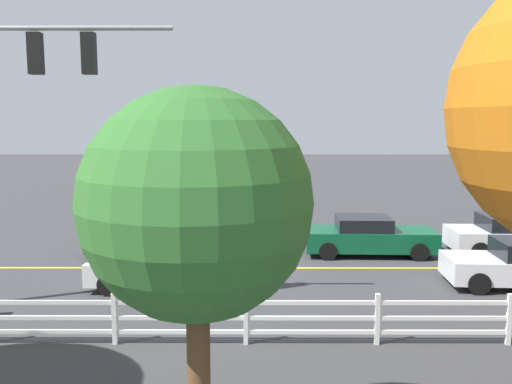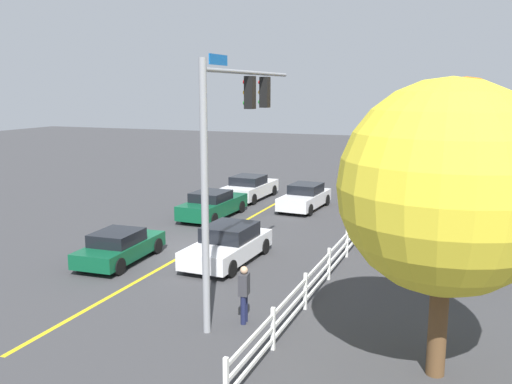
% 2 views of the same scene
% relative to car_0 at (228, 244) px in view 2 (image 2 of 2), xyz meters
% --- Properties ---
extents(ground_plane, '(120.00, 120.00, 0.00)m').
position_rel_car_0_xyz_m(ground_plane, '(-0.73, -2.03, -0.69)').
color(ground_plane, '#38383A').
extents(lane_center_stripe, '(28.00, 0.16, 0.01)m').
position_rel_car_0_xyz_m(lane_center_stripe, '(-4.73, -2.03, -0.69)').
color(lane_center_stripe, gold).
rests_on(lane_center_stripe, ground_plane).
extents(signal_assembly, '(6.64, 0.37, 7.53)m').
position_rel_car_0_xyz_m(signal_assembly, '(4.21, 2.09, 4.56)').
color(signal_assembly, gray).
rests_on(signal_assembly, ground_plane).
extents(car_0, '(4.63, 2.11, 1.44)m').
position_rel_car_0_xyz_m(car_0, '(0.00, 0.00, 0.00)').
color(car_0, silver).
rests_on(car_0, ground_plane).
extents(car_1, '(4.75, 2.05, 1.41)m').
position_rel_car_0_xyz_m(car_1, '(-6.61, -3.89, -0.01)').
color(car_1, '#0C4C2D').
rests_on(car_1, ground_plane).
extents(car_2, '(4.24, 2.00, 1.26)m').
position_rel_car_0_xyz_m(car_2, '(1.59, -3.89, -0.07)').
color(car_2, '#0C4C2D').
rests_on(car_2, ground_plane).
extents(car_3, '(4.40, 2.04, 1.40)m').
position_rel_car_0_xyz_m(car_3, '(-10.37, -0.01, -0.02)').
color(car_3, silver).
rests_on(car_3, ground_plane).
extents(car_4, '(4.74, 2.16, 1.45)m').
position_rel_car_0_xyz_m(car_4, '(-11.97, -4.00, -0.00)').
color(car_4, silver).
rests_on(car_4, ground_plane).
extents(pedestrian, '(0.43, 0.32, 1.69)m').
position_rel_car_0_xyz_m(pedestrian, '(5.09, 2.81, 0.24)').
color(pedestrian, '#191E3F').
rests_on(pedestrian, ground_plane).
extents(white_rail_fence, '(26.10, 0.10, 1.15)m').
position_rel_car_0_xyz_m(white_rail_fence, '(-3.73, 4.16, -0.09)').
color(white_rail_fence, white).
rests_on(white_rail_fence, ground_plane).
extents(tree_0, '(4.16, 4.16, 7.16)m').
position_rel_car_0_xyz_m(tree_0, '(-7.27, 8.11, 4.37)').
color(tree_0, brown).
rests_on(tree_0, ground_plane).
extents(tree_1, '(3.00, 3.00, 5.35)m').
position_rel_car_0_xyz_m(tree_1, '(-1.77, 8.78, 3.14)').
color(tree_1, brown).
rests_on(tree_1, ground_plane).
extents(tree_2, '(4.85, 4.85, 6.90)m').
position_rel_car_0_xyz_m(tree_2, '(6.14, 8.14, 3.78)').
color(tree_2, brown).
rests_on(tree_2, ground_plane).
extents(tree_3, '(4.13, 4.13, 6.60)m').
position_rel_car_0_xyz_m(tree_3, '(-13.47, 6.91, 3.83)').
color(tree_3, brown).
rests_on(tree_3, ground_plane).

